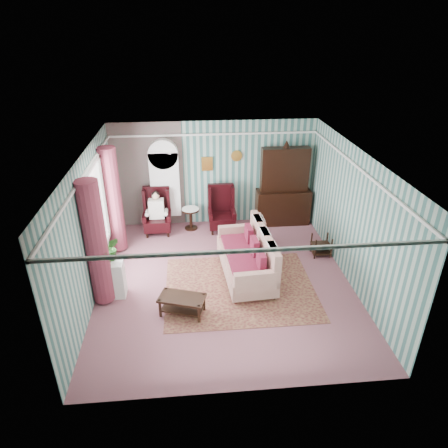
{
  "coord_description": "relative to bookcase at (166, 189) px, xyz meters",
  "views": [
    {
      "loc": [
        -0.7,
        -7.34,
        5.2
      ],
      "look_at": [
        0.04,
        0.6,
        1.12
      ],
      "focal_mm": 32.0,
      "sensor_mm": 36.0,
      "label": 1
    }
  ],
  "objects": [
    {
      "name": "nest_table",
      "position": [
        3.82,
        -1.94,
        -0.85
      ],
      "size": [
        0.45,
        0.38,
        0.54
      ],
      "primitive_type": "cube",
      "color": "black",
      "rests_on": "floor"
    },
    {
      "name": "sofa",
      "position": [
        1.84,
        -2.64,
        -0.57
      ],
      "size": [
        1.08,
        2.28,
        1.09
      ],
      "primitive_type": "cube",
      "rotation": [
        0.0,
        0.0,
        1.64
      ],
      "color": "beige",
      "rests_on": "floor"
    },
    {
      "name": "floral_armchair",
      "position": [
        2.11,
        -1.52,
        -0.63
      ],
      "size": [
        0.87,
        0.76,
        0.97
      ],
      "primitive_type": "cube",
      "rotation": [
        0.0,
        0.0,
        1.62
      ],
      "color": "#C0B794",
      "rests_on": "floor"
    },
    {
      "name": "wingback_left",
      "position": [
        -0.25,
        -0.39,
        -0.5
      ],
      "size": [
        0.76,
        0.8,
        1.25
      ],
      "primitive_type": "cube",
      "color": "black",
      "rests_on": "floor"
    },
    {
      "name": "bookcase",
      "position": [
        0.0,
        0.0,
        0.0
      ],
      "size": [
        0.8,
        0.28,
        2.24
      ],
      "primitive_type": "cube",
      "color": "white",
      "rests_on": "floor"
    },
    {
      "name": "coffee_table",
      "position": [
        0.41,
        -3.87,
        -0.92
      ],
      "size": [
        0.99,
        0.72,
        0.4
      ],
      "primitive_type": "cube",
      "rotation": [
        0.0,
        0.0,
        -0.32
      ],
      "color": "black",
      "rests_on": "floor"
    },
    {
      "name": "seated_woman",
      "position": [
        -0.25,
        -0.39,
        -0.53
      ],
      "size": [
        0.44,
        0.4,
        1.18
      ],
      "primitive_type": null,
      "color": "white",
      "rests_on": "floor"
    },
    {
      "name": "floor",
      "position": [
        1.35,
        -2.84,
        -1.12
      ],
      "size": [
        6.0,
        6.0,
        0.0
      ],
      "primitive_type": "plane",
      "color": "#89505D",
      "rests_on": "ground"
    },
    {
      "name": "room_shell",
      "position": [
        0.73,
        -2.66,
        0.89
      ],
      "size": [
        5.53,
        6.02,
        2.91
      ],
      "color": "#386760",
      "rests_on": "ground"
    },
    {
      "name": "wingback_right",
      "position": [
        1.5,
        -0.39,
        -0.5
      ],
      "size": [
        0.76,
        0.8,
        1.25
      ],
      "primitive_type": "cube",
      "color": "black",
      "rests_on": "floor"
    },
    {
      "name": "potted_plant_a",
      "position": [
        -1.08,
        -3.28,
        -0.11
      ],
      "size": [
        0.46,
        0.43,
        0.42
      ],
      "primitive_type": "imported",
      "rotation": [
        0.0,
        0.0,
        -0.31
      ],
      "color": "#184D19",
      "rests_on": "plant_stand"
    },
    {
      "name": "plant_stand",
      "position": [
        -1.05,
        -3.14,
        -0.72
      ],
      "size": [
        0.55,
        0.35,
        0.8
      ],
      "primitive_type": "cube",
      "color": "white",
      "rests_on": "floor"
    },
    {
      "name": "round_side_table",
      "position": [
        0.65,
        -0.24,
        -0.82
      ],
      "size": [
        0.5,
        0.5,
        0.6
      ],
      "primitive_type": "cylinder",
      "color": "black",
      "rests_on": "floor"
    },
    {
      "name": "dresser_hutch",
      "position": [
        3.25,
        -0.12,
        0.06
      ],
      "size": [
        1.5,
        0.56,
        2.36
      ],
      "primitive_type": "cube",
      "color": "black",
      "rests_on": "floor"
    },
    {
      "name": "rug",
      "position": [
        1.65,
        -3.14,
        -1.11
      ],
      "size": [
        3.2,
        2.6,
        0.01
      ],
      "primitive_type": "cube",
      "color": "#51201B",
      "rests_on": "floor"
    },
    {
      "name": "potted_plant_c",
      "position": [
        -1.08,
        -3.08,
        -0.12
      ],
      "size": [
        0.28,
        0.28,
        0.39
      ],
      "primitive_type": "imported",
      "rotation": [
        0.0,
        0.0,
        0.38
      ],
      "color": "#1A541F",
      "rests_on": "plant_stand"
    },
    {
      "name": "potted_plant_b",
      "position": [
        -0.98,
        -3.0,
        -0.06
      ],
      "size": [
        0.31,
        0.26,
        0.52
      ],
      "primitive_type": "imported",
      "rotation": [
        0.0,
        0.0,
        0.13
      ],
      "color": "#1E4E18",
      "rests_on": "plant_stand"
    }
  ]
}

